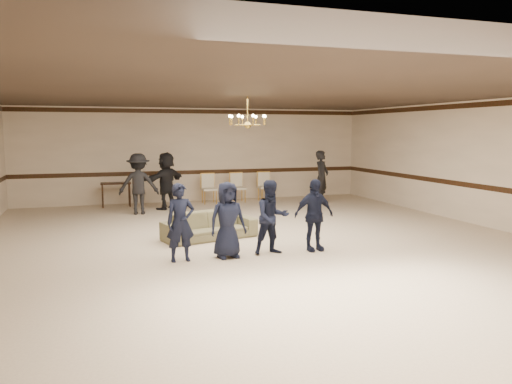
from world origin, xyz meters
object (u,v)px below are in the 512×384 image
settee (210,225)px  adult_left (139,184)px  boy_a (180,223)px  boy_c (272,217)px  boy_d (314,215)px  chandelier (248,111)px  boy_b (228,220)px  banquet_chair_mid (238,188)px  console_table (116,195)px  banquet_chair_left (209,189)px  adult_right (322,177)px  adult_mid (166,181)px  banquet_chair_right (266,187)px

settee → adult_left: 4.17m
boy_a → boy_c: size_ratio=1.00×
boy_c → boy_d: same height
chandelier → boy_c: chandelier is taller
boy_b → settee: (0.04, 1.75, -0.43)m
boy_a → settee: 2.03m
boy_d → adult_left: bearing=114.0°
boy_b → banquet_chair_mid: boy_b is taller
settee → boy_b: bearing=-105.7°
console_table → boy_a: bearing=-81.6°
boy_a → banquet_chair_mid: size_ratio=1.48×
adult_left → console_table: adult_left is taller
boy_a → banquet_chair_left: (2.15, 7.16, -0.24)m
boy_a → adult_right: bearing=41.8°
adult_mid → console_table: (-1.48, 0.96, -0.49)m
boy_b → banquet_chair_left: bearing=73.8°
adult_right → banquet_chair_mid: size_ratio=1.80×
adult_right → banquet_chair_right: size_ratio=1.80×
banquet_chair_left → console_table: 3.01m
boy_c → settee: (-0.86, 1.75, -0.43)m
boy_b → adult_right: adult_right is taller
adult_left → adult_mid: same height
banquet_chair_mid → settee: bearing=-115.2°
boy_b → boy_c: size_ratio=1.00×
adult_mid → banquet_chair_right: size_ratio=1.80×
chandelier → adult_right: chandelier is taller
banquet_chair_left → chandelier: bearing=-93.1°
banquet_chair_mid → banquet_chair_right: 1.00m
banquet_chair_right → console_table: banquet_chair_right is taller
boy_c → settee: boy_c is taller
adult_mid → banquet_chair_left: (1.52, 0.76, -0.39)m
adult_left → adult_mid: bearing=-133.1°
banquet_chair_left → boy_a: bearing=-107.1°
boy_a → console_table: 7.41m
banquet_chair_mid → console_table: bearing=174.2°
boy_c → boy_d: size_ratio=1.00×
settee → adult_mid: bearing=79.5°
adult_mid → console_table: size_ratio=1.90×
adult_left → chandelier: bearing=129.2°
boy_c → adult_right: size_ratio=0.83×
chandelier → adult_mid: 5.03m
settee → banquet_chair_right: 6.29m
boy_a → boy_c: 1.80m
adult_mid → adult_right: 5.12m
boy_a → adult_right: adult_right is taller
boy_a → boy_c: (1.80, -0.00, 0.00)m
banquet_chair_left → banquet_chair_right: (2.00, 0.00, 0.00)m
boy_b → banquet_chair_left: boy_b is taller
adult_left → banquet_chair_mid: bearing=-147.9°
adult_right → banquet_chair_mid: bearing=115.5°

